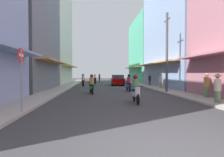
% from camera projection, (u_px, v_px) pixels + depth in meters
% --- Properties ---
extents(ground_plane, '(92.99, 92.99, 0.00)m').
position_uv_depth(ground_plane, '(109.00, 88.00, 20.85)').
color(ground_plane, '#38383A').
extents(sidewalk_left, '(1.80, 50.27, 0.12)m').
position_uv_depth(sidewalk_left, '(62.00, 88.00, 20.42)').
color(sidewalk_left, '#ADA89E').
rests_on(sidewalk_left, ground).
extents(sidewalk_right, '(1.80, 50.27, 0.12)m').
position_uv_depth(sidewalk_right, '(154.00, 87.00, 21.27)').
color(sidewalk_right, '#ADA89E').
rests_on(sidewalk_right, ground).
extents(building_left_mid, '(7.05, 10.00, 14.15)m').
position_uv_depth(building_left_mid, '(17.00, 17.00, 18.32)').
color(building_left_mid, slate).
rests_on(building_left_mid, ground).
extents(building_left_far, '(7.05, 12.53, 15.67)m').
position_uv_depth(building_left_far, '(48.00, 35.00, 30.10)').
color(building_left_far, silver).
rests_on(building_left_far, ground).
extents(building_right_mid, '(7.05, 13.78, 15.01)m').
position_uv_depth(building_right_mid, '(182.00, 25.00, 22.91)').
color(building_right_mid, '#8CA5CC').
rests_on(building_right_mid, ground).
extents(building_right_far, '(7.05, 13.01, 12.03)m').
position_uv_depth(building_right_far, '(150.00, 51.00, 36.63)').
color(building_right_far, '#4CB28C').
rests_on(building_right_far, ground).
extents(motorbike_maroon, '(0.55, 1.81, 1.58)m').
position_uv_depth(motorbike_maroon, '(83.00, 81.00, 24.34)').
color(motorbike_maroon, black).
rests_on(motorbike_maroon, ground).
extents(motorbike_blue, '(0.55, 1.81, 1.58)m').
position_uv_depth(motorbike_blue, '(129.00, 83.00, 17.66)').
color(motorbike_blue, black).
rests_on(motorbike_blue, ground).
extents(motorbike_black, '(0.55, 1.81, 1.58)m').
position_uv_depth(motorbike_black, '(95.00, 79.00, 29.56)').
color(motorbike_black, black).
rests_on(motorbike_black, ground).
extents(motorbike_red, '(0.55, 1.81, 1.58)m').
position_uv_depth(motorbike_red, '(99.00, 79.00, 34.99)').
color(motorbike_red, black).
rests_on(motorbike_red, ground).
extents(motorbike_white, '(0.55, 1.81, 1.58)m').
position_uv_depth(motorbike_white, '(136.00, 90.00, 10.52)').
color(motorbike_white, black).
rests_on(motorbike_white, ground).
extents(motorbike_green, '(0.56, 1.80, 1.58)m').
position_uv_depth(motorbike_green, '(91.00, 85.00, 15.18)').
color(motorbike_green, black).
rests_on(motorbike_green, ground).
extents(parked_car, '(1.94, 4.18, 1.45)m').
position_uv_depth(parked_car, '(118.00, 80.00, 26.41)').
color(parked_car, '#8C0000').
rests_on(parked_car, ground).
extents(pedestrian_far, '(0.44, 0.44, 1.65)m').
position_uv_depth(pedestrian_far, '(218.00, 87.00, 9.91)').
color(pedestrian_far, '#598C59').
rests_on(pedestrian_far, ground).
extents(pedestrian_midway, '(0.34, 0.34, 1.67)m').
position_uv_depth(pedestrian_midway, '(207.00, 86.00, 12.09)').
color(pedestrian_midway, '#598C59').
rests_on(pedestrian_midway, ground).
extents(pedestrian_foreground, '(0.44, 0.44, 1.65)m').
position_uv_depth(pedestrian_foreground, '(161.00, 80.00, 19.94)').
color(pedestrian_foreground, '#BF8C3F').
rests_on(pedestrian_foreground, ground).
extents(pedestrian_crossing, '(0.34, 0.34, 1.57)m').
position_uv_depth(pedestrian_crossing, '(150.00, 80.00, 24.42)').
color(pedestrian_crossing, '#99333F').
rests_on(pedestrian_crossing, ground).
extents(utility_pole, '(0.20, 1.20, 6.66)m').
position_uv_depth(utility_pole, '(167.00, 52.00, 15.73)').
color(utility_pole, '#4C4C4F').
rests_on(utility_pole, ground).
extents(street_sign_no_entry, '(0.07, 0.60, 2.65)m').
position_uv_depth(street_sign_no_entry, '(21.00, 71.00, 7.46)').
color(street_sign_no_entry, gray).
rests_on(street_sign_no_entry, ground).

